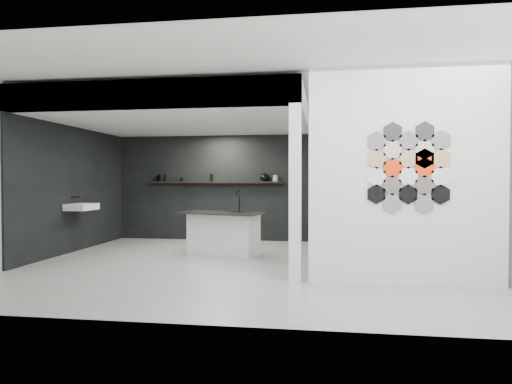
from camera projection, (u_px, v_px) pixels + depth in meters
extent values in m
cube|color=gray|center=(247.00, 266.00, 7.19)|extent=(7.00, 6.00, 0.01)
cube|color=silver|center=(405.00, 176.00, 5.84)|extent=(2.45, 0.15, 2.80)
cube|color=black|center=(212.00, 188.00, 10.29)|extent=(4.40, 0.04, 2.35)
cube|color=black|center=(76.00, 189.00, 8.66)|extent=(0.04, 4.00, 2.35)
cube|color=silver|center=(186.00, 114.00, 8.30)|extent=(4.40, 4.00, 0.40)
cube|color=silver|center=(295.00, 193.00, 6.05)|extent=(0.16, 0.16, 2.35)
cube|color=silver|center=(145.00, 94.00, 6.40)|extent=(4.40, 0.16, 0.40)
cube|color=silver|center=(82.00, 207.00, 8.43)|extent=(0.40, 0.60, 0.12)
cube|color=black|center=(215.00, 182.00, 10.16)|extent=(3.00, 0.15, 0.04)
cube|color=silver|center=(223.00, 234.00, 8.27)|extent=(1.37, 0.85, 0.74)
cube|color=black|center=(221.00, 213.00, 8.20)|extent=(1.58, 1.06, 0.03)
cube|color=black|center=(235.00, 212.00, 8.20)|extent=(0.47, 0.43, 0.01)
cylinder|color=black|center=(239.00, 202.00, 8.35)|extent=(0.03, 0.03, 0.34)
torus|color=black|center=(238.00, 193.00, 8.30)|extent=(0.05, 0.12, 0.12)
cylinder|color=black|center=(161.00, 178.00, 10.35)|extent=(0.19, 0.19, 0.16)
ellipsoid|color=black|center=(265.00, 177.00, 10.00)|extent=(0.26, 0.26, 0.17)
cylinder|color=gray|center=(276.00, 179.00, 9.96)|extent=(0.12, 0.12, 0.09)
cylinder|color=gray|center=(276.00, 178.00, 9.96)|extent=(0.12, 0.12, 0.14)
cylinder|color=black|center=(211.00, 178.00, 10.17)|extent=(0.08, 0.08, 0.16)
cylinder|color=black|center=(181.00, 179.00, 10.28)|extent=(0.09, 0.09, 0.09)
cylinder|color=black|center=(376.00, 194.00, 5.81)|extent=(0.26, 0.02, 0.26)
cylinder|color=white|center=(376.00, 177.00, 5.80)|extent=(0.26, 0.02, 0.26)
cylinder|color=tan|center=(377.00, 159.00, 5.80)|extent=(0.26, 0.02, 0.26)
cylinder|color=#66635E|center=(377.00, 141.00, 5.79)|extent=(0.26, 0.02, 0.26)
cylinder|color=silver|center=(392.00, 203.00, 5.78)|extent=(0.26, 0.02, 0.26)
cylinder|color=black|center=(392.00, 185.00, 5.78)|extent=(0.26, 0.02, 0.26)
cylinder|color=#F23B0C|center=(392.00, 168.00, 5.77)|extent=(0.26, 0.02, 0.26)
cylinder|color=beige|center=(392.00, 150.00, 5.77)|extent=(0.26, 0.02, 0.26)
cylinder|color=#2D2D2D|center=(393.00, 132.00, 5.76)|extent=(0.26, 0.02, 0.26)
cylinder|color=black|center=(408.00, 194.00, 5.75)|extent=(0.26, 0.02, 0.26)
cylinder|color=white|center=(408.00, 176.00, 5.75)|extent=(0.26, 0.02, 0.26)
cylinder|color=tan|center=(408.00, 159.00, 5.74)|extent=(0.26, 0.02, 0.26)
cylinder|color=#66635E|center=(409.00, 141.00, 5.74)|extent=(0.26, 0.02, 0.26)
cylinder|color=silver|center=(424.00, 203.00, 5.73)|extent=(0.26, 0.02, 0.26)
cylinder|color=black|center=(424.00, 185.00, 5.72)|extent=(0.26, 0.02, 0.26)
cylinder|color=#F23B0C|center=(424.00, 167.00, 5.72)|extent=(0.26, 0.02, 0.26)
cylinder|color=beige|center=(425.00, 150.00, 5.71)|extent=(0.26, 0.02, 0.26)
cylinder|color=#2D2D2D|center=(425.00, 132.00, 5.70)|extent=(0.26, 0.02, 0.26)
cylinder|color=black|center=(440.00, 194.00, 5.69)|extent=(0.26, 0.02, 0.26)
cylinder|color=white|center=(441.00, 176.00, 5.69)|extent=(0.26, 0.02, 0.26)
cylinder|color=tan|center=(441.00, 158.00, 5.68)|extent=(0.26, 0.02, 0.26)
cylinder|color=#66635E|center=(441.00, 140.00, 5.68)|extent=(0.26, 0.02, 0.26)
cylinder|color=#F23B0C|center=(425.00, 159.00, 5.71)|extent=(0.26, 0.02, 0.26)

